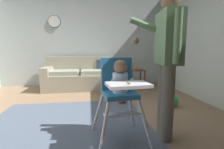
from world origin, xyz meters
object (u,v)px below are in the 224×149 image
Objects in this scene: high_chair at (120,84)px; toy_ball_second at (122,99)px; couch at (81,76)px; sippy_cup at (136,68)px; adult_standing at (167,60)px; wall_clock at (54,22)px; toy_ball at (172,101)px; side_table at (136,75)px.

toy_ball_second is at bearing 162.04° from high_chair.
couch is 1.69m from toy_ball_second.
high_chair reaches higher than sippy_cup.
sippy_cup is (1.47, -0.25, 0.24)m from couch.
adult_standing is 3.83m from wall_clock.
adult_standing is at bearing -80.05° from toy_ball_second.
couch is 18.65× the size of sippy_cup.
wall_clock reaches higher than sippy_cup.
adult_standing reaches higher than sippy_cup.
toy_ball is 0.92m from toy_ball_second.
high_chair is at bearing -0.62° from adult_standing.
high_chair is at bearing -67.86° from wall_clock.
couch is 7.83× the size of toy_ball.
adult_standing is 2.58m from sippy_cup.
high_chair is 1.56m from toy_ball.
high_chair is 2.75× the size of wall_clock.
wall_clock reaches higher than side_table.
couch reaches higher than side_table.
couch is at bearing 170.47° from side_table.
toy_ball is 1.32× the size of toy_ball_second.
couch reaches higher than sippy_cup.
toy_ball is at bearing -42.79° from wall_clock.
adult_standing is (0.52, -0.06, 0.28)m from high_chair.
wall_clock is (-0.72, 0.48, 1.50)m from couch.
wall_clock is at bearing 161.66° from sippy_cup.
wall_clock is at bearing 161.74° from side_table.
adult_standing is 6.76× the size of toy_ball.
wall_clock is (-2.43, 2.25, 1.71)m from toy_ball.
high_chair is 0.58× the size of adult_standing.
sippy_cup is at bearing 80.41° from couch.
side_table is (0.62, 1.18, 0.29)m from toy_ball_second.
toy_ball_second is at bearing -50.41° from wall_clock.
side_table is at bearing -0.00° from sippy_cup.
adult_standing is at bearing -98.45° from sippy_cup.
toy_ball is 1.56m from side_table.
adult_standing is 1.42m from toy_ball.
adult_standing is 16.11× the size of sippy_cup.
toy_ball_second is 1.41m from sippy_cup.
side_table is (0.90, 2.46, -0.26)m from high_chair.
wall_clock is (-2.19, 0.73, 1.26)m from sippy_cup.
adult_standing is at bearing 77.35° from high_chair.
toy_ball_second is (0.86, -1.43, -0.24)m from couch.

